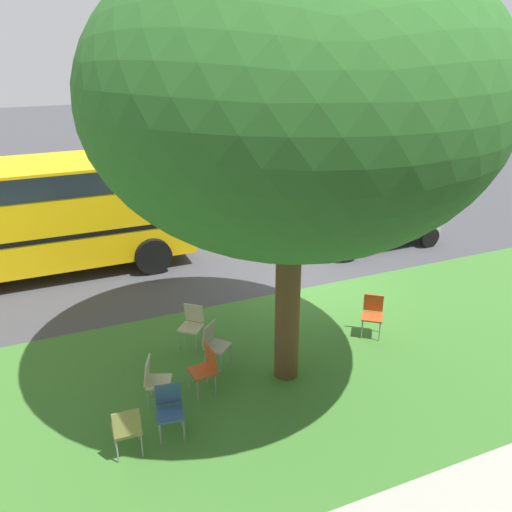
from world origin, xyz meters
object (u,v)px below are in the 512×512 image
Objects in this scene: chair_0 at (154,378)px; chair_2 at (127,428)px; street_tree at (293,99)px; chair_5 at (192,322)px; chair_4 at (205,366)px; chair_6 at (214,342)px; parked_car at (375,217)px; chair_3 at (373,312)px; chair_1 at (169,407)px.

chair_2 is at bearing 58.30° from chair_0.
street_tree is 4.88m from chair_5.
chair_4 is 0.79m from chair_6.
chair_2 is 10.20m from parked_car.
chair_5 is 0.24× the size of parked_car.
chair_5 is (-1.11, -1.52, 0.00)m from chair_0.
chair_5 is (3.57, -1.04, 0.00)m from chair_3.
parked_car is (-6.42, -4.15, 0.32)m from chair_6.
street_tree is 4.67m from chair_4.
parked_car reaches higher than chair_1.
street_tree is at bearing 177.60° from chair_0.
chair_6 is (-1.23, -1.49, 0.00)m from chair_1.
chair_0 is at bearing 53.91° from chair_5.
street_tree reaches higher than chair_0.
chair_0 and chair_2 have the same top height.
chair_3 is at bearing 176.72° from chair_6.
chair_2 is (0.64, 1.04, 0.00)m from chair_0.
chair_6 is at bearing 32.87° from parked_car.
chair_0 and chair_5 have the same top height.
chair_0 is 1.88m from chair_5.
chair_3 is (-5.32, -1.52, 0.00)m from chair_2.
chair_0 is 1.00× the size of chair_2.
chair_4 is at bearing -136.21° from chair_1.
chair_2 is 2.57m from chair_6.
chair_3 is 5.30m from parked_car.
chair_0 is at bearing 27.76° from chair_6.
chair_6 is at bearing 101.52° from chair_5.
street_tree is at bearing -162.93° from chair_2.
chair_2 is 0.24× the size of parked_car.
chair_4 is at bearing 60.53° from chair_6.
chair_4 is 1.00× the size of chair_5.
chair_6 is at bearing -138.30° from chair_2.
chair_4 is at bearing 35.37° from parked_car.
chair_0 is at bearing -86.40° from chair_1.
chair_2 is (0.69, 0.22, 0.00)m from chair_1.
chair_0 and chair_6 have the same top height.
chair_0 is 4.70m from chair_3.
chair_0 is (2.41, -0.10, -4.41)m from street_tree.
chair_5 is (-0.21, -1.53, 0.00)m from chair_4.
street_tree is 8.27× the size of chair_5.
chair_3 is 3.72m from chair_5.
chair_0 is 0.89m from chair_4.
parked_car is at bearing -144.91° from chair_2.
street_tree is at bearing 128.80° from chair_5.
chair_5 is at bearing -78.48° from chair_6.
street_tree reaches higher than chair_1.
chair_3 is at bearing -174.15° from chair_0.
chair_1 is 1.00× the size of chair_5.
parked_car is (-7.70, -4.82, 0.32)m from chair_0.
chair_0 is at bearing -2.40° from street_tree.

